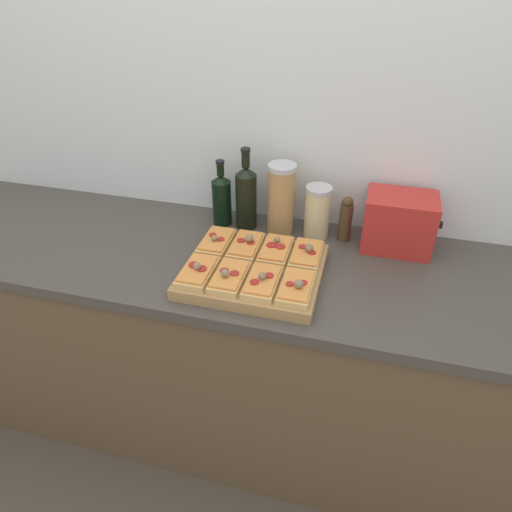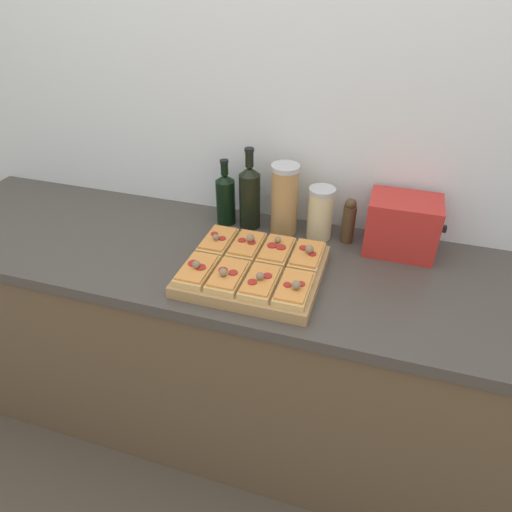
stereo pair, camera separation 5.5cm
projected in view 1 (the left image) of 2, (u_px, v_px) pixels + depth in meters
The scene contains 18 objects.
ground_plane at pixel (230, 486), 1.84m from camera, with size 12.00×12.00×0.00m, color #4C4238.
wall_back at pixel (274, 129), 1.68m from camera, with size 6.00×0.06×2.50m.
kitchen_counter at pixel (250, 351), 1.84m from camera, with size 2.63×0.67×0.90m.
cutting_board at pixel (254, 271), 1.50m from camera, with size 0.44×0.39×0.04m, color #A37A4C.
pizza_slice_back_left at pixel (217, 241), 1.59m from camera, with size 0.10×0.17×0.05m.
pizza_slice_back_midleft at pixel (246, 245), 1.56m from camera, with size 0.10×0.17×0.06m.
pizza_slice_back_midright at pixel (276, 250), 1.54m from camera, with size 0.10×0.17×0.05m.
pizza_slice_back_right at pixel (307, 254), 1.52m from camera, with size 0.10×0.17×0.06m.
pizza_slice_front_left at pixel (198, 271), 1.44m from camera, with size 0.10×0.17×0.05m.
pizza_slice_front_midleft at pixel (229, 276), 1.42m from camera, with size 0.10×0.17×0.05m.
pizza_slice_front_midright at pixel (262, 281), 1.39m from camera, with size 0.10×0.17×0.05m.
pizza_slice_front_right at pixel (297, 287), 1.37m from camera, with size 0.10×0.17×0.06m.
olive_oil_bottle at pixel (222, 198), 1.74m from camera, with size 0.07×0.07×0.26m.
wine_bottle at pixel (246, 196), 1.71m from camera, with size 0.08×0.08×0.32m.
grain_jar_tall at pixel (281, 199), 1.68m from camera, with size 0.10×0.10×0.27m.
grain_jar_short at pixel (317, 212), 1.67m from camera, with size 0.10×0.10×0.20m.
pepper_mill at pixel (346, 219), 1.65m from camera, with size 0.05×0.05×0.17m.
toaster_oven at pixel (399, 222), 1.60m from camera, with size 0.26×0.17×0.20m.
Camera 1 is at (0.36, -0.95, 1.80)m, focal length 32.00 mm.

